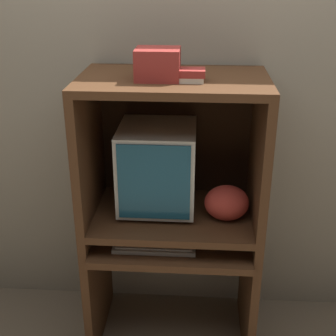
# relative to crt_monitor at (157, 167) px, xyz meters

# --- Properties ---
(wall_back) EXTENTS (6.00, 0.06, 2.60)m
(wall_back) POSITION_rel_crt_monitor_xyz_m (0.08, 0.27, 0.32)
(wall_back) COLOR gray
(wall_back) RESTS_ON ground_plane
(desk_base) EXTENTS (0.85, 0.56, 0.65)m
(desk_base) POSITION_rel_crt_monitor_xyz_m (0.08, -0.08, -0.58)
(desk_base) COLOR #4C2D19
(desk_base) RESTS_ON ground_plane
(desk_monitor_shelf) EXTENTS (0.85, 0.53, 0.12)m
(desk_monitor_shelf) POSITION_rel_crt_monitor_xyz_m (0.08, -0.05, -0.25)
(desk_monitor_shelf) COLOR #4C2D19
(desk_monitor_shelf) RESTS_ON desk_base
(hutch_upper) EXTENTS (0.85, 0.53, 0.68)m
(hutch_upper) POSITION_rel_crt_monitor_xyz_m (0.08, -0.02, 0.21)
(hutch_upper) COLOR #4C2D19
(hutch_upper) RESTS_ON desk_monitor_shelf
(crt_monitor) EXTENTS (0.37, 0.38, 0.42)m
(crt_monitor) POSITION_rel_crt_monitor_xyz_m (0.00, 0.00, 0.00)
(crt_monitor) COLOR beige
(crt_monitor) RESTS_ON desk_monitor_shelf
(keyboard) EXTENTS (0.39, 0.15, 0.03)m
(keyboard) POSITION_rel_crt_monitor_xyz_m (0.00, -0.19, -0.32)
(keyboard) COLOR beige
(keyboard) RESTS_ON desk_base
(mouse) EXTENTS (0.07, 0.05, 0.03)m
(mouse) POSITION_rel_crt_monitor_xyz_m (0.27, -0.18, -0.32)
(mouse) COLOR #B7B7B7
(mouse) RESTS_ON desk_base
(snack_bag) EXTENTS (0.21, 0.16, 0.17)m
(snack_bag) POSITION_rel_crt_monitor_xyz_m (0.34, -0.10, -0.13)
(snack_bag) COLOR #BC382D
(snack_bag) RESTS_ON desk_monitor_shelf
(book_stack) EXTENTS (0.13, 0.11, 0.05)m
(book_stack) POSITION_rel_crt_monitor_xyz_m (0.15, -0.13, 0.48)
(book_stack) COLOR beige
(book_stack) RESTS_ON hutch_upper
(storage_box) EXTENTS (0.19, 0.16, 0.13)m
(storage_box) POSITION_rel_crt_monitor_xyz_m (0.02, -0.10, 0.52)
(storage_box) COLOR maroon
(storage_box) RESTS_ON hutch_upper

